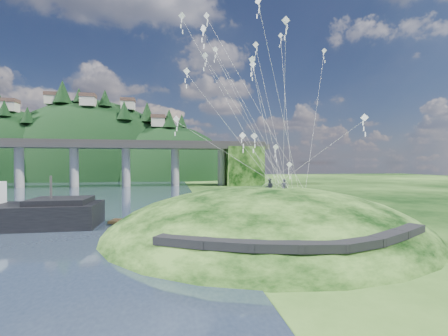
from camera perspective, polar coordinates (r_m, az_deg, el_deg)
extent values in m
plane|color=black|center=(30.69, -5.56, -13.40)|extent=(320.00, 320.00, 0.00)
ellipsoid|color=black|center=(34.51, 7.97, -14.36)|extent=(36.00, 32.00, 13.00)
cube|color=black|center=(22.36, -7.85, -13.52)|extent=(4.32, 3.62, 0.71)
cube|color=black|center=(21.09, 0.76, -14.24)|extent=(4.10, 2.97, 0.61)
cube|color=black|center=(20.92, 9.66, -14.40)|extent=(3.85, 2.37, 0.62)
cube|color=black|center=(21.71, 17.78, -13.98)|extent=(3.62, 1.83, 0.66)
cube|color=black|center=(23.38, 24.23, -12.91)|extent=(3.82, 2.27, 0.68)
cube|color=black|center=(25.84, 28.63, -11.39)|extent=(4.11, 2.97, 0.71)
cube|color=black|center=(28.90, 31.40, -10.05)|extent=(4.26, 3.43, 0.66)
cube|color=#2D2B2B|center=(110.59, -35.66, 3.60)|extent=(160.00, 9.00, 1.60)
cube|color=#2D2B2B|center=(110.66, -35.67, 4.32)|extent=(160.00, 0.40, 1.20)
cube|color=#2D2B2B|center=(114.55, -34.74, 4.21)|extent=(160.00, 0.40, 1.20)
cylinder|color=gray|center=(109.41, -34.45, 0.23)|extent=(2.60, 2.60, 13.00)
cylinder|color=gray|center=(103.97, -26.64, 0.27)|extent=(2.60, 2.60, 13.00)
cylinder|color=gray|center=(100.65, -18.16, 0.31)|extent=(2.60, 2.60, 13.00)
cylinder|color=gray|center=(99.65, -9.30, 0.34)|extent=(2.60, 2.60, 13.00)
cylinder|color=gray|center=(101.05, -0.47, 0.36)|extent=(2.60, 2.60, 13.00)
cube|color=black|center=(102.57, 3.66, 0.37)|extent=(12.00, 11.00, 13.00)
ellipsoid|color=black|center=(168.41, -36.83, -4.53)|extent=(84.00, 60.00, 80.00)
ellipsoid|color=black|center=(160.71, -23.64, -3.95)|extent=(96.00, 68.00, 88.00)
ellipsoid|color=black|center=(148.71, -11.08, -5.83)|extent=(76.00, 56.00, 72.00)
cone|color=black|center=(154.00, -36.35, 9.17)|extent=(5.08, 5.08, 6.69)
cone|color=black|center=(149.08, -33.35, 8.43)|extent=(5.29, 5.29, 6.96)
cone|color=black|center=(155.15, -28.40, 12.63)|extent=(8.01, 8.01, 10.54)
cone|color=black|center=(152.34, -25.91, 12.35)|extent=(4.97, 4.97, 6.54)
cone|color=black|center=(147.52, -21.73, 12.28)|extent=(5.83, 5.83, 7.67)
cone|color=black|center=(140.09, -18.49, 10.38)|extent=(6.47, 6.47, 8.51)
cone|color=black|center=(145.96, -14.44, 10.27)|extent=(7.13, 7.13, 9.38)
cone|color=black|center=(140.14, -10.41, 9.29)|extent=(6.56, 6.56, 8.63)
cone|color=black|center=(145.74, -8.05, 8.90)|extent=(4.88, 4.88, 6.42)
cube|color=beige|center=(158.75, -35.69, 9.38)|extent=(6.00, 5.00, 4.00)
cube|color=brown|center=(159.17, -35.70, 10.34)|extent=(6.40, 5.40, 1.60)
cube|color=beige|center=(159.30, -29.79, 11.12)|extent=(6.00, 5.00, 4.00)
cube|color=brown|center=(159.80, -29.80, 12.08)|extent=(6.40, 5.40, 1.60)
cube|color=beige|center=(146.56, -24.47, 11.39)|extent=(6.00, 5.00, 4.00)
cube|color=brown|center=(147.08, -24.48, 12.42)|extent=(6.40, 5.40, 1.60)
cube|color=beige|center=(149.34, -17.81, 11.19)|extent=(6.00, 5.00, 4.00)
cube|color=brown|center=(149.84, -17.82, 12.21)|extent=(6.40, 5.40, 1.60)
cube|color=beige|center=(140.94, -12.42, 8.42)|extent=(6.00, 5.00, 4.00)
cube|color=brown|center=(141.31, -12.42, 9.50)|extent=(6.40, 5.40, 1.60)
cube|color=black|center=(40.73, -28.65, -5.50)|extent=(6.48, 5.42, 0.64)
cylinder|color=#2D2B2B|center=(40.96, -30.09, -3.51)|extent=(0.26, 0.26, 3.22)
cube|color=#392917|center=(38.11, -11.74, -9.94)|extent=(12.90, 4.70, 0.32)
cylinder|color=#392917|center=(39.82, -19.51, -9.84)|extent=(0.27, 0.27, 0.91)
cylinder|color=#392917|center=(38.90, -15.71, -10.08)|extent=(0.27, 0.27, 0.91)
cylinder|color=#392917|center=(38.15, -11.73, -10.28)|extent=(0.27, 0.27, 0.91)
cylinder|color=#392917|center=(37.59, -7.62, -10.44)|extent=(0.27, 0.27, 0.91)
cylinder|color=#392917|center=(37.22, -3.40, -10.55)|extent=(0.27, 0.27, 0.91)
imported|color=#22242E|center=(32.35, 11.33, -2.07)|extent=(0.79, 0.61, 1.92)
imported|color=#22242E|center=(32.45, 8.65, -1.99)|extent=(1.07, 0.91, 1.92)
cube|color=white|center=(44.40, 18.56, 20.44)|extent=(0.64, 0.26, 0.66)
cube|color=white|center=(44.24, 18.55, 19.87)|extent=(0.09, 0.03, 0.39)
cube|color=white|center=(44.09, 18.55, 19.29)|extent=(0.09, 0.03, 0.39)
cube|color=white|center=(43.95, 18.54, 18.71)|extent=(0.09, 0.03, 0.39)
cube|color=white|center=(44.28, 12.36, 0.65)|extent=(0.81, 0.40, 0.85)
cube|color=white|center=(44.29, 12.36, -0.15)|extent=(0.11, 0.04, 0.51)
cube|color=white|center=(44.30, 12.35, -0.95)|extent=(0.11, 0.04, 0.51)
cube|color=white|center=(44.33, 12.35, -1.75)|extent=(0.11, 0.04, 0.51)
cube|color=white|center=(34.02, -9.07, 9.18)|extent=(0.71, 0.39, 0.76)
cube|color=white|center=(33.95, -9.07, 8.26)|extent=(0.10, 0.04, 0.45)
cube|color=white|center=(33.88, -9.07, 7.34)|extent=(0.10, 0.04, 0.45)
cube|color=white|center=(33.83, -9.06, 6.41)|extent=(0.10, 0.04, 0.45)
cube|color=white|center=(39.83, -1.65, 21.69)|extent=(0.70, 0.14, 0.70)
cube|color=white|center=(39.66, -1.65, 21.02)|extent=(0.09, 0.04, 0.41)
cube|color=white|center=(39.49, -1.65, 20.34)|extent=(0.09, 0.04, 0.41)
cube|color=white|center=(39.33, -1.65, 19.66)|extent=(0.09, 0.04, 0.41)
cube|color=white|center=(31.99, 6.52, 29.06)|extent=(0.48, 0.56, 0.69)
cube|color=white|center=(31.76, 6.52, 28.27)|extent=(0.08, 0.07, 0.41)
cube|color=white|center=(31.53, 6.52, 27.47)|extent=(0.08, 0.07, 0.41)
cube|color=white|center=(31.31, 6.52, 26.65)|extent=(0.08, 0.07, 0.41)
cube|color=white|center=(39.94, -3.35, 26.98)|extent=(0.68, 0.40, 0.74)
cube|color=white|center=(39.70, -3.35, 26.28)|extent=(0.10, 0.04, 0.44)
cube|color=white|center=(39.48, -3.34, 25.58)|extent=(0.10, 0.04, 0.44)
cube|color=white|center=(39.26, -3.34, 24.86)|extent=(0.10, 0.04, 0.44)
cube|color=white|center=(38.88, 5.51, 19.07)|extent=(0.75, 0.45, 0.82)
cube|color=white|center=(38.70, 5.51, 18.24)|extent=(0.11, 0.05, 0.48)
cube|color=white|center=(38.53, 5.51, 17.40)|extent=(0.11, 0.05, 0.48)
cube|color=white|center=(38.37, 5.50, 16.56)|extent=(0.11, 0.05, 0.48)
cube|color=white|center=(42.39, 9.84, 3.95)|extent=(0.87, 0.27, 0.85)
cube|color=white|center=(42.36, 9.83, 3.12)|extent=(0.11, 0.05, 0.50)
cube|color=white|center=(42.34, 9.83, 2.29)|extent=(0.11, 0.05, 0.50)
cube|color=white|center=(42.34, 9.83, 1.46)|extent=(0.11, 0.05, 0.50)
cube|color=white|center=(44.10, 10.72, 23.56)|extent=(0.60, 0.37, 0.65)
cube|color=white|center=(43.91, 10.72, 22.98)|extent=(0.09, 0.03, 0.39)
cube|color=white|center=(43.74, 10.72, 22.40)|extent=(0.09, 0.03, 0.39)
cube|color=white|center=(43.56, 10.72, 21.81)|extent=(0.09, 0.03, 0.39)
cube|color=white|center=(32.51, -7.14, 17.84)|extent=(0.70, 0.24, 0.71)
cube|color=white|center=(32.37, -7.14, 16.98)|extent=(0.09, 0.06, 0.42)
cube|color=white|center=(32.23, -7.14, 16.11)|extent=(0.09, 0.06, 0.42)
cube|color=white|center=(32.10, -7.13, 15.24)|extent=(0.09, 0.06, 0.42)
cube|color=white|center=(30.73, 25.21, 8.69)|extent=(0.44, 0.61, 0.70)
cube|color=white|center=(30.66, 25.20, 7.75)|extent=(0.08, 0.07, 0.42)
cube|color=white|center=(30.61, 25.19, 6.80)|extent=(0.08, 0.07, 0.42)
cube|color=white|center=(30.56, 25.18, 5.85)|extent=(0.08, 0.07, 0.42)
cube|color=white|center=(34.04, -3.96, 24.96)|extent=(0.55, 0.67, 0.80)
cube|color=white|center=(33.80, -3.96, 24.06)|extent=(0.10, 0.08, 0.48)
cube|color=white|center=(33.58, -3.96, 23.14)|extent=(0.10, 0.08, 0.48)
cube|color=white|center=(33.36, -3.96, 22.21)|extent=(0.10, 0.08, 0.48)
cube|color=white|center=(32.42, 11.67, 25.84)|extent=(0.80, 0.20, 0.80)
cube|color=white|center=(32.18, 11.67, 24.92)|extent=(0.10, 0.02, 0.47)
cube|color=white|center=(31.95, 11.67, 23.98)|extent=(0.10, 0.02, 0.47)
cube|color=white|center=(31.74, 11.66, 23.04)|extent=(0.10, 0.02, 0.47)
cube|color=white|center=(30.91, 5.35, 19.88)|extent=(0.68, 0.24, 0.66)
cube|color=white|center=(30.76, 5.35, 19.03)|extent=(0.09, 0.06, 0.40)
cube|color=white|center=(30.61, 5.34, 18.17)|extent=(0.09, 0.06, 0.40)
cube|color=white|center=(30.47, 5.34, 17.30)|extent=(0.09, 0.06, 0.40)
cube|color=white|center=(41.04, -8.01, 26.78)|extent=(0.88, 0.30, 0.85)
cube|color=white|center=(40.77, -8.01, 25.99)|extent=(0.11, 0.05, 0.51)
cube|color=white|center=(40.51, -8.01, 25.19)|extent=(0.11, 0.05, 0.51)
cube|color=white|center=(40.26, -8.00, 24.39)|extent=(0.11, 0.05, 0.51)
cube|color=white|center=(36.22, 5.75, 6.09)|extent=(0.82, 0.29, 0.84)
cube|color=white|center=(36.17, 5.75, 5.14)|extent=(0.11, 0.03, 0.49)
cube|color=white|center=(36.13, 5.75, 4.19)|extent=(0.11, 0.03, 0.49)
cube|color=white|center=(36.10, 5.74, 3.24)|extent=(0.11, 0.03, 0.49)
cube|color=white|center=(32.62, -3.63, 20.62)|extent=(0.67, 0.25, 0.65)
cube|color=white|center=(32.46, -3.63, 19.82)|extent=(0.09, 0.03, 0.39)
cube|color=white|center=(32.31, -3.63, 19.01)|extent=(0.09, 0.03, 0.39)
cube|color=white|center=(32.17, -3.63, 18.20)|extent=(0.09, 0.03, 0.39)
cube|color=white|center=(40.72, 6.06, 22.34)|extent=(0.76, 0.26, 0.77)
cube|color=white|center=(40.52, 6.05, 21.61)|extent=(0.10, 0.03, 0.45)
cube|color=white|center=(40.33, 6.05, 20.87)|extent=(0.10, 0.03, 0.45)
cube|color=white|center=(40.14, 6.05, 20.13)|extent=(0.10, 0.03, 0.45)
cube|color=white|center=(36.23, 3.56, 6.18)|extent=(0.71, 0.54, 0.85)
cube|color=white|center=(36.18, 3.55, 5.23)|extent=(0.11, 0.07, 0.49)
cube|color=white|center=(36.14, 3.55, 4.27)|extent=(0.11, 0.07, 0.49)
cube|color=white|center=(36.11, 3.55, 3.32)|extent=(0.11, 0.07, 0.49)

